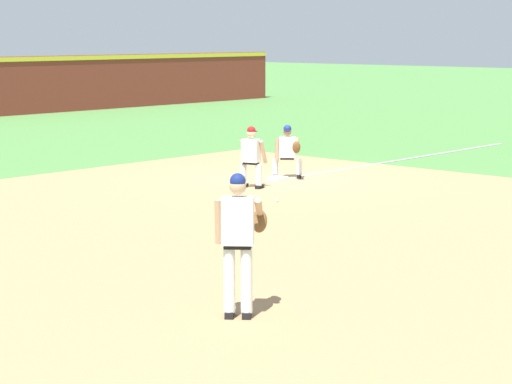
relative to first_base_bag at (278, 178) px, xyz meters
The scene contains 8 objects.
ground_plane 0.04m from the first_base_bag, ahead, with size 160.00×160.00×0.00m, color #518942.
infield_dirt_patch 6.09m from the first_base_bag, 141.40° to the right, with size 18.00×18.00×0.01m, color tan.
foul_line_stripe 5.64m from the first_base_bag, ahead, with size 11.28×0.10×0.00m, color white.
first_base_bag is the anchor object (origin of this frame).
baseball 3.28m from the first_base_bag, 139.31° to the right, with size 0.07×0.07×0.07m, color white.
pitcher 12.19m from the first_base_bag, 141.33° to the right, with size 0.85×0.57×1.86m.
first_baseman 0.80m from the first_base_bag, ahead, with size 0.78×1.06×1.34m.
baserunner 1.65m from the first_base_bag, 163.81° to the right, with size 0.55×0.66×1.46m.
Camera 1 is at (-18.45, -16.00, 3.56)m, focal length 70.00 mm.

